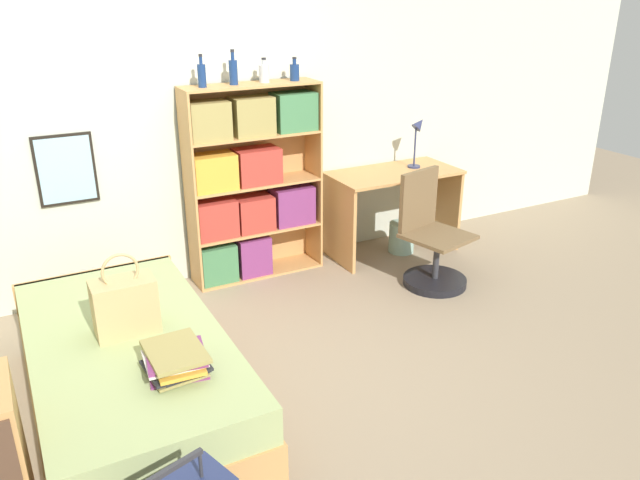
% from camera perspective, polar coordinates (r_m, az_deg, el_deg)
% --- Properties ---
extents(ground_plane, '(14.00, 14.00, 0.00)m').
position_cam_1_polar(ground_plane, '(4.02, -7.44, -12.67)').
color(ground_plane, gray).
extents(wall_back, '(10.00, 0.09, 2.60)m').
position_cam_1_polar(wall_back, '(4.96, -15.05, 10.04)').
color(wall_back, beige).
rests_on(wall_back, ground_plane).
extents(bed, '(1.03, 1.98, 0.50)m').
position_cam_1_polar(bed, '(3.77, -16.98, -11.59)').
color(bed, tan).
rests_on(bed, ground_plane).
extents(handbag, '(0.34, 0.20, 0.47)m').
position_cam_1_polar(handbag, '(3.59, -17.42, -5.73)').
color(handbag, tan).
rests_on(handbag, bed).
extents(book_stack_on_bed, '(0.33, 0.36, 0.13)m').
position_cam_1_polar(book_stack_on_bed, '(3.22, -13.03, -10.66)').
color(book_stack_on_bed, '#7A336B').
rests_on(book_stack_on_bed, bed).
extents(bookcase, '(1.09, 0.31, 1.59)m').
position_cam_1_polar(bookcase, '(5.08, -6.59, 5.07)').
color(bookcase, tan).
rests_on(bookcase, ground_plane).
extents(bottle_green, '(0.06, 0.06, 0.24)m').
position_cam_1_polar(bottle_green, '(4.79, -10.76, 14.63)').
color(bottle_green, navy).
rests_on(bottle_green, bookcase).
extents(bottle_brown, '(0.07, 0.07, 0.26)m').
position_cam_1_polar(bottle_brown, '(4.89, -7.93, 15.04)').
color(bottle_brown, navy).
rests_on(bottle_brown, bookcase).
extents(bottle_clear, '(0.08, 0.08, 0.19)m').
position_cam_1_polar(bottle_clear, '(4.98, -5.13, 14.96)').
color(bottle_clear, '#B7BCC1').
rests_on(bottle_clear, bookcase).
extents(bottle_blue, '(0.07, 0.07, 0.18)m').
position_cam_1_polar(bottle_blue, '(5.07, -2.34, 15.13)').
color(bottle_blue, navy).
rests_on(bottle_blue, bookcase).
extents(desk, '(1.16, 0.59, 0.76)m').
position_cam_1_polar(desk, '(5.65, 6.68, 3.94)').
color(desk, tan).
rests_on(desk, ground_plane).
extents(desk_lamp, '(0.16, 0.11, 0.46)m').
position_cam_1_polar(desk_lamp, '(5.68, 8.96, 9.67)').
color(desk_lamp, navy).
rests_on(desk_lamp, desk).
extents(desk_chair, '(0.57, 0.57, 0.93)m').
position_cam_1_polar(desk_chair, '(5.15, 10.13, -0.95)').
color(desk_chair, black).
rests_on(desk_chair, ground_plane).
extents(waste_bin, '(0.23, 0.23, 0.28)m').
position_cam_1_polar(waste_bin, '(5.78, 7.47, 0.25)').
color(waste_bin, '#99C1B2').
rests_on(waste_bin, ground_plane).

